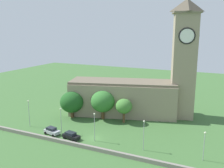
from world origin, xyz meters
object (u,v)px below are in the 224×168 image
car_silver (52,131)px  streetlamp_central (94,122)px  car_black (71,136)px  streetlamp_west_mid (61,117)px  tree_riverside_west (103,101)px  tree_riverside_east (124,106)px  tree_churchyard (72,102)px  streetlamp_east_end (204,141)px  streetlamp_west_end (29,109)px  streetlamp_east_mid (144,130)px  church (140,87)px

car_silver → streetlamp_central: bearing=5.5°
car_black → streetlamp_west_mid: bearing=156.5°
streetlamp_central → tree_riverside_west: 15.53m
tree_riverside_east → tree_churchyard: tree_churchyard is taller
car_silver → streetlamp_west_mid: streetlamp_west_mid is taller
streetlamp_central → tree_riverside_east: size_ratio=1.01×
car_black → streetlamp_east_end: (30.86, 2.60, 3.43)m
streetlamp_west_end → car_silver: bearing=-11.5°
streetlamp_east_mid → tree_riverside_west: tree_riverside_west is taller
streetlamp_west_end → tree_churchyard: tree_churchyard is taller
church → car_black: size_ratio=8.23×
car_silver → streetlamp_east_end: bearing=3.6°
church → tree_riverside_east: church is taller
tree_riverside_west → tree_churchyard: size_ratio=1.08×
streetlamp_west_end → streetlamp_central: 21.14m
streetlamp_central → streetlamp_east_mid: bearing=1.6°
streetlamp_east_mid → tree_riverside_west: size_ratio=0.81×
car_black → streetlamp_central: size_ratio=0.67×
streetlamp_east_end → car_silver: bearing=-176.4°
car_black → streetlamp_west_end: bearing=172.1°
church → streetlamp_west_end: 33.70m
streetlamp_west_end → tree_riverside_east: size_ratio=1.07×
streetlamp_west_end → streetlamp_central: bearing=-1.9°
car_black → streetlamp_east_end: 31.16m
streetlamp_west_end → streetlamp_central: streetlamp_west_end is taller
streetlamp_west_mid → tree_riverside_west: 15.10m
church → car_black: bearing=-111.3°
church → streetlamp_central: size_ratio=5.53×
streetlamp_east_end → car_black: bearing=-175.2°
church → streetlamp_west_mid: church is taller
tree_riverside_east → tree_riverside_west: size_ratio=0.81×
streetlamp_west_mid → streetlamp_east_end: 35.08m
streetlamp_west_mid → tree_riverside_east: (11.90, 14.10, 0.32)m
tree_churchyard → tree_riverside_east: bearing=9.0°
car_silver → car_black: 6.14m
car_silver → streetlamp_central: size_ratio=0.63×
car_silver → tree_churchyard: 13.88m
streetlamp_east_end → tree_churchyard: bearing=164.7°
car_silver → tree_churchyard: bearing=100.2°
car_black → streetlamp_east_end: size_ratio=0.76×
streetlamp_west_mid → streetlamp_east_end: size_ratio=1.08×
car_silver → car_black: (6.13, -0.27, -0.05)m
streetlamp_west_mid → streetlamp_east_mid: (22.39, -0.07, 0.13)m
car_silver → streetlamp_central: 12.69m
streetlamp_west_mid → streetlamp_central: 10.12m
streetlamp_east_mid → tree_churchyard: bearing=156.5°
streetlamp_west_end → tree_churchyard: size_ratio=0.94×
car_silver → tree_riverside_west: bearing=66.4°
church → streetlamp_west_end: bearing=-137.8°
church → tree_riverside_east: bearing=-102.3°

